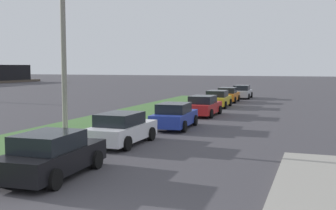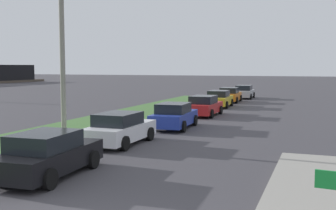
% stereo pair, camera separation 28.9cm
% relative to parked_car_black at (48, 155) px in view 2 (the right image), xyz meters
% --- Properties ---
extents(grass_median, '(60.00, 6.00, 0.12)m').
position_rel_parked_car_black_xyz_m(grass_median, '(5.85, 4.03, -0.66)').
color(grass_median, '#477238').
rests_on(grass_median, ground).
extents(parked_car_black, '(4.39, 2.19, 1.47)m').
position_rel_parked_car_black_xyz_m(parked_car_black, '(0.00, 0.00, 0.00)').
color(parked_car_black, black).
rests_on(parked_car_black, ground).
extents(parked_car_white, '(4.32, 2.05, 1.47)m').
position_rel_parked_car_black_xyz_m(parked_car_white, '(5.90, 0.37, 0.00)').
color(parked_car_white, silver).
rests_on(parked_car_white, ground).
extents(parked_car_blue, '(4.39, 2.21, 1.47)m').
position_rel_parked_car_black_xyz_m(parked_car_blue, '(11.47, -0.30, 0.00)').
color(parked_car_blue, '#23389E').
rests_on(parked_car_blue, ground).
extents(parked_car_red, '(4.31, 2.03, 1.47)m').
position_rel_parked_car_black_xyz_m(parked_car_red, '(18.01, -0.29, 0.00)').
color(parked_car_red, red).
rests_on(parked_car_red, ground).
extents(parked_car_yellow, '(4.37, 2.15, 1.47)m').
position_rel_parked_car_black_xyz_m(parked_car_yellow, '(24.78, 0.21, 0.00)').
color(parked_car_yellow, gold).
rests_on(parked_car_yellow, ground).
extents(parked_car_orange, '(4.37, 2.16, 1.47)m').
position_rel_parked_car_black_xyz_m(parked_car_orange, '(30.15, 0.40, 0.00)').
color(parked_car_orange, orange).
rests_on(parked_car_orange, ground).
extents(parked_car_silver, '(4.36, 2.13, 1.47)m').
position_rel_parked_car_black_xyz_m(parked_car_silver, '(35.52, -0.10, 0.00)').
color(parked_car_silver, '#B2B5BA').
rests_on(parked_car_silver, ground).
extents(streetlight, '(0.45, 2.88, 7.50)m').
position_rel_parked_car_black_xyz_m(streetlight, '(5.32, 2.65, 3.67)').
color(streetlight, gray).
rests_on(streetlight, ground).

